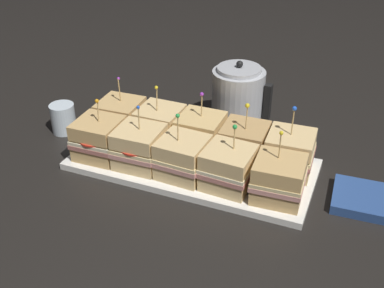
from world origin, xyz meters
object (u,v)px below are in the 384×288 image
(sandwich_front_left, at_px, (139,147))
(drinking_glass, at_px, (63,118))
(sandwich_front_far_right, at_px, (279,179))
(sandwich_back_center, at_px, (200,134))
(sandwich_back_far_right, at_px, (290,153))
(sandwich_back_far_left, at_px, (121,118))
(kettle_steel, at_px, (238,98))
(sandwich_front_center, at_px, (182,157))
(sandwich_front_far_left, at_px, (99,139))
(napkin_stack, at_px, (362,199))
(serving_platter, at_px, (192,164))
(sandwich_back_left, at_px, (160,126))
(sandwich_back_right, at_px, (244,143))
(sandwich_front_right, at_px, (228,168))

(sandwich_front_left, height_order, drinking_glass, sandwich_front_left)
(sandwich_front_far_right, xyz_separation_m, drinking_glass, (-0.67, 0.10, -0.02))
(sandwich_back_center, distance_m, sandwich_back_far_right, 0.24)
(sandwich_back_far_left, height_order, kettle_steel, kettle_steel)
(sandwich_front_center, relative_size, drinking_glass, 1.97)
(sandwich_front_far_right, bearing_deg, sandwich_front_far_left, -179.91)
(sandwich_front_center, distance_m, sandwich_front_far_right, 0.24)
(sandwich_front_center, height_order, sandwich_back_far_left, sandwich_back_far_left)
(sandwich_front_far_right, height_order, napkin_stack, sandwich_front_far_right)
(sandwich_front_far_left, xyz_separation_m, sandwich_back_far_left, (-0.00, 0.12, -0.00))
(sandwich_front_far_right, xyz_separation_m, napkin_stack, (0.19, 0.07, -0.06))
(serving_platter, height_order, sandwich_front_far_right, sandwich_front_far_right)
(sandwich_front_left, xyz_separation_m, sandwich_back_far_right, (0.36, 0.12, 0.00))
(sandwich_back_far_right, bearing_deg, serving_platter, -166.42)
(sandwich_front_far_left, bearing_deg, sandwich_front_far_right, 0.09)
(sandwich_front_center, bearing_deg, sandwich_back_left, 134.45)
(sandwich_front_far_right, height_order, drinking_glass, sandwich_front_far_right)
(sandwich_back_far_left, relative_size, sandwich_back_right, 1.03)
(sandwich_back_far_left, bearing_deg, sandwich_front_left, -44.55)
(sandwich_front_far_right, bearing_deg, kettle_steel, 121.95)
(drinking_glass, bearing_deg, sandwich_front_left, -17.48)
(sandwich_front_center, xyz_separation_m, sandwich_front_far_right, (0.24, -0.00, -0.00))
(sandwich_back_left, height_order, sandwich_back_right, sandwich_back_left)
(sandwich_back_right, xyz_separation_m, drinking_glass, (-0.55, -0.03, -0.02))
(sandwich_front_left, xyz_separation_m, sandwich_back_center, (0.12, 0.12, 0.00))
(sandwich_back_left, height_order, sandwich_back_center, sandwich_back_left)
(sandwich_front_left, relative_size, sandwich_back_far_right, 0.94)
(sandwich_front_right, bearing_deg, sandwich_front_left, 179.75)
(serving_platter, distance_m, sandwich_front_far_right, 0.26)
(sandwich_front_far_left, distance_m, sandwich_front_left, 0.12)
(sandwich_back_right, bearing_deg, napkin_stack, -8.92)
(sandwich_front_left, xyz_separation_m, sandwich_front_right, (0.24, -0.00, -0.00))
(sandwich_front_center, xyz_separation_m, sandwich_back_right, (0.12, 0.12, 0.00))
(sandwich_front_left, height_order, kettle_steel, kettle_steel)
(drinking_glass, bearing_deg, sandwich_front_center, -12.69)
(sandwich_front_center, bearing_deg, drinking_glass, 167.31)
(sandwich_back_far_left, height_order, drinking_glass, sandwich_back_far_left)
(sandwich_front_center, xyz_separation_m, sandwich_front_right, (0.12, -0.00, 0.00))
(sandwich_front_far_right, relative_size, drinking_glass, 1.95)
(sandwich_back_center, distance_m, sandwich_back_right, 0.12)
(sandwich_front_left, relative_size, sandwich_back_far_left, 0.96)
(sandwich_front_left, relative_size, sandwich_back_right, 0.99)
(sandwich_front_left, relative_size, sandwich_front_far_right, 0.99)
(sandwich_front_left, distance_m, sandwich_back_center, 0.17)
(sandwich_front_far_right, bearing_deg, sandwich_back_left, 161.33)
(sandwich_back_far_right, bearing_deg, drinking_glass, -178.06)
(sandwich_front_far_left, bearing_deg, sandwich_back_far_left, 91.31)
(sandwich_front_center, xyz_separation_m, sandwich_back_far_left, (-0.24, 0.12, 0.00))
(sandwich_back_center, xyz_separation_m, sandwich_back_right, (0.12, -0.00, -0.00))
(sandwich_front_left, distance_m, sandwich_front_right, 0.24)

